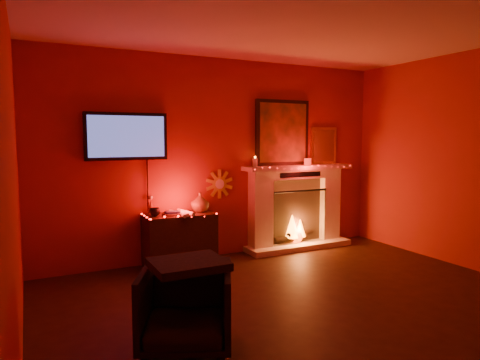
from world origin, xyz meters
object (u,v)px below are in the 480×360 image
at_px(tv, 127,137).
at_px(sunburst_clock, 219,184).
at_px(armchair, 187,307).
at_px(fireplace, 295,199).
at_px(console_table, 180,237).

xyz_separation_m(tv, sunburst_clock, (1.25, 0.03, -0.65)).
bearing_deg(armchair, sunburst_clock, 85.71).
bearing_deg(fireplace, console_table, -175.98).
bearing_deg(console_table, armchair, -107.42).
relative_size(fireplace, sunburst_clock, 5.45).
bearing_deg(armchair, console_table, 97.80).
distance_m(fireplace, armchair, 3.34).
relative_size(fireplace, tv, 1.76).
height_order(fireplace, sunburst_clock, fireplace).
relative_size(sunburst_clock, armchair, 0.56).
bearing_deg(tv, sunburst_clock, 1.24).
xyz_separation_m(console_table, armchair, (-0.65, -2.06, -0.05)).
bearing_deg(sunburst_clock, armchair, -119.52).
xyz_separation_m(tv, armchair, (-0.04, -2.26, -1.32)).
bearing_deg(console_table, tv, 162.25).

